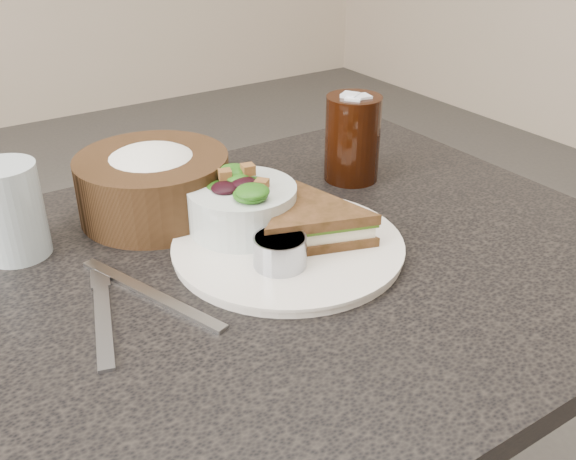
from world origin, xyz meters
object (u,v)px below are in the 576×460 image
Objects in this scene: dressing_ramekin at (280,251)px; water_glass at (11,211)px; cola_glass at (353,135)px; dinner_plate at (288,247)px; bread_basket at (153,175)px; sandwich at (314,223)px; salad_bowl at (242,200)px.

water_glass is at bearing 138.29° from dressing_ramekin.
cola_glass reaches higher than dressing_ramekin.
dinner_plate is 2.41× the size of water_glass.
cola_glass is at bearing -9.78° from bread_basket.
dressing_ramekin is 0.24m from bread_basket.
bread_basket is 0.19m from water_glass.
bread_basket is (-0.06, 0.23, 0.03)m from dressing_ramekin.
sandwich is at bearing -56.84° from bread_basket.
dressing_ramekin is at bearing -95.38° from salad_bowl.
bread_basket is (-0.07, 0.12, 0.01)m from salad_bowl.
dressing_ramekin is (-0.04, -0.04, 0.02)m from dinner_plate.
dinner_plate is 4.57× the size of dressing_ramekin.
cola_glass is 1.20× the size of water_glass.
dressing_ramekin is (-0.07, -0.03, -0.00)m from sandwich.
salad_bowl is (-0.06, 0.07, 0.02)m from sandwich.
cola_glass reaches higher than water_glass.
dinner_plate is 0.34m from water_glass.
cola_glass is at bearing 35.69° from dressing_ramekin.
water_glass is (-0.25, 0.22, 0.03)m from dressing_ramekin.
bread_basket reaches higher than dinner_plate.
salad_bowl is 0.68× the size of bread_basket.
cola_glass reaches higher than salad_bowl.
sandwich reaches higher than dinner_plate.
bread_basket reaches higher than salad_bowl.
cola_glass reaches higher than sandwich.
water_glass is (-0.28, 0.18, 0.05)m from dinner_plate.
salad_bowl is 0.24m from cola_glass.
dinner_plate is at bearing -62.64° from bread_basket.
cola_glass is (0.24, 0.17, 0.04)m from dressing_ramekin.
bread_basket is at bearing 119.30° from salad_bowl.
bread_basket reaches higher than dressing_ramekin.
dressing_ramekin is 0.30× the size of bread_basket.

